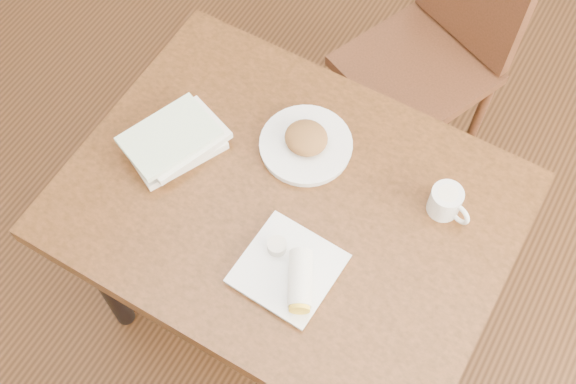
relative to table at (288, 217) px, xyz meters
The scene contains 7 objects.
ground 0.67m from the table, ahead, with size 4.00×5.00×0.01m, color #472814.
table is the anchor object (origin of this frame).
chair_far 0.84m from the table, 85.02° to the left, with size 0.55×0.55×0.95m.
plate_scone 0.20m from the table, 103.96° to the left, with size 0.24×0.24×0.08m.
coffee_mug 0.41m from the table, 26.88° to the left, with size 0.12×0.08×0.08m.
plate_burrito 0.23m from the table, 57.36° to the right, with size 0.23×0.23×0.07m.
book_stack 0.35m from the table, behind, with size 0.25×0.28×0.06m.
Camera 1 is at (0.42, -0.73, 2.34)m, focal length 45.00 mm.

